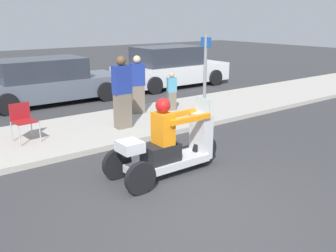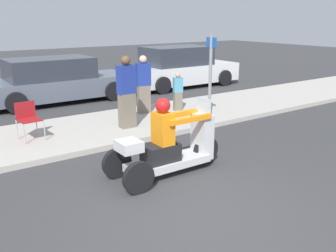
{
  "view_description": "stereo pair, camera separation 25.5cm",
  "coord_description": "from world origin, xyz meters",
  "px_view_note": "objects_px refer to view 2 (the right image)",
  "views": [
    {
      "loc": [
        -3.27,
        -3.5,
        2.72
      ],
      "look_at": [
        0.48,
        1.47,
        0.9
      ],
      "focal_mm": 40.0,
      "sensor_mm": 36.0,
      "label": 1
    },
    {
      "loc": [
        -3.07,
        -3.65,
        2.72
      ],
      "look_at": [
        0.48,
        1.47,
        0.9
      ],
      "focal_mm": 40.0,
      "sensor_mm": 36.0,
      "label": 2
    }
  ],
  "objects_px": {
    "spectator_with_child": "(127,94)",
    "spectator_far_back": "(144,86)",
    "motorcycle_trike": "(169,148)",
    "spectator_end_of_line": "(178,92)",
    "folding_chair_curbside": "(28,117)",
    "parked_car_lot_right": "(180,68)",
    "parked_car_lot_left": "(56,81)",
    "street_sign": "(210,75)"
  },
  "relations": [
    {
      "from": "folding_chair_curbside",
      "to": "street_sign",
      "type": "xyz_separation_m",
      "value": [
        4.24,
        -1.13,
        0.69
      ]
    },
    {
      "from": "parked_car_lot_left",
      "to": "spectator_end_of_line",
      "type": "bearing_deg",
      "value": -57.14
    },
    {
      "from": "motorcycle_trike",
      "to": "parked_car_lot_right",
      "type": "relative_size",
      "value": 0.48
    },
    {
      "from": "spectator_far_back",
      "to": "parked_car_lot_left",
      "type": "bearing_deg",
      "value": 112.69
    },
    {
      "from": "motorcycle_trike",
      "to": "spectator_far_back",
      "type": "bearing_deg",
      "value": 65.07
    },
    {
      "from": "motorcycle_trike",
      "to": "spectator_with_child",
      "type": "relative_size",
      "value": 1.29
    },
    {
      "from": "spectator_far_back",
      "to": "spectator_with_child",
      "type": "bearing_deg",
      "value": -136.69
    },
    {
      "from": "spectator_with_child",
      "to": "street_sign",
      "type": "height_order",
      "value": "street_sign"
    },
    {
      "from": "motorcycle_trike",
      "to": "parked_car_lot_right",
      "type": "height_order",
      "value": "parked_car_lot_right"
    },
    {
      "from": "parked_car_lot_right",
      "to": "spectator_far_back",
      "type": "bearing_deg",
      "value": -138.1
    },
    {
      "from": "parked_car_lot_left",
      "to": "street_sign",
      "type": "xyz_separation_m",
      "value": [
        2.31,
        -5.02,
        0.63
      ]
    },
    {
      "from": "folding_chair_curbside",
      "to": "parked_car_lot_right",
      "type": "relative_size",
      "value": 0.17
    },
    {
      "from": "spectator_end_of_line",
      "to": "parked_car_lot_right",
      "type": "relative_size",
      "value": 0.23
    },
    {
      "from": "spectator_with_child",
      "to": "folding_chair_curbside",
      "type": "bearing_deg",
      "value": 168.87
    },
    {
      "from": "parked_car_lot_right",
      "to": "parked_car_lot_left",
      "type": "bearing_deg",
      "value": -179.83
    },
    {
      "from": "motorcycle_trike",
      "to": "spectator_end_of_line",
      "type": "relative_size",
      "value": 2.06
    },
    {
      "from": "spectator_with_child",
      "to": "parked_car_lot_left",
      "type": "xyz_separation_m",
      "value": [
        -0.29,
        4.33,
        -0.27
      ]
    },
    {
      "from": "spectator_far_back",
      "to": "parked_car_lot_right",
      "type": "bearing_deg",
      "value": 41.9
    },
    {
      "from": "parked_car_lot_right",
      "to": "spectator_with_child",
      "type": "bearing_deg",
      "value": -137.77
    },
    {
      "from": "spectator_far_back",
      "to": "parked_car_lot_left",
      "type": "xyz_separation_m",
      "value": [
        -1.38,
        3.3,
        -0.2
      ]
    },
    {
      "from": "spectator_end_of_line",
      "to": "spectator_with_child",
      "type": "bearing_deg",
      "value": -160.72
    },
    {
      "from": "spectator_with_child",
      "to": "spectator_end_of_line",
      "type": "distance_m",
      "value": 2.19
    },
    {
      "from": "folding_chair_curbside",
      "to": "parked_car_lot_left",
      "type": "bearing_deg",
      "value": 63.57
    },
    {
      "from": "motorcycle_trike",
      "to": "spectator_with_child",
      "type": "height_order",
      "value": "spectator_with_child"
    },
    {
      "from": "motorcycle_trike",
      "to": "street_sign",
      "type": "xyz_separation_m",
      "value": [
        2.65,
        1.98,
        0.82
      ]
    },
    {
      "from": "spectator_with_child",
      "to": "parked_car_lot_right",
      "type": "distance_m",
      "value": 6.46
    },
    {
      "from": "motorcycle_trike",
      "to": "parked_car_lot_left",
      "type": "bearing_deg",
      "value": 87.21
    },
    {
      "from": "spectator_with_child",
      "to": "spectator_end_of_line",
      "type": "xyz_separation_m",
      "value": [
        2.05,
        0.72,
        -0.31
      ]
    },
    {
      "from": "motorcycle_trike",
      "to": "spectator_end_of_line",
      "type": "bearing_deg",
      "value": 51.71
    },
    {
      "from": "parked_car_lot_right",
      "to": "folding_chair_curbside",
      "type": "bearing_deg",
      "value": -150.86
    },
    {
      "from": "motorcycle_trike",
      "to": "folding_chair_curbside",
      "type": "height_order",
      "value": "motorcycle_trike"
    },
    {
      "from": "folding_chair_curbside",
      "to": "parked_car_lot_left",
      "type": "relative_size",
      "value": 0.17
    },
    {
      "from": "spectator_with_child",
      "to": "spectator_far_back",
      "type": "distance_m",
      "value": 1.5
    },
    {
      "from": "folding_chair_curbside",
      "to": "parked_car_lot_left",
      "type": "height_order",
      "value": "parked_car_lot_left"
    },
    {
      "from": "folding_chair_curbside",
      "to": "spectator_end_of_line",
      "type": "bearing_deg",
      "value": 3.74
    },
    {
      "from": "spectator_with_child",
      "to": "parked_car_lot_left",
      "type": "height_order",
      "value": "spectator_with_child"
    },
    {
      "from": "spectator_with_child",
      "to": "parked_car_lot_left",
      "type": "bearing_deg",
      "value": 93.8
    },
    {
      "from": "spectator_far_back",
      "to": "folding_chair_curbside",
      "type": "bearing_deg",
      "value": -169.87
    },
    {
      "from": "motorcycle_trike",
      "to": "street_sign",
      "type": "distance_m",
      "value": 3.41
    },
    {
      "from": "street_sign",
      "to": "parked_car_lot_left",
      "type": "bearing_deg",
      "value": 114.68
    },
    {
      "from": "spectator_end_of_line",
      "to": "folding_chair_curbside",
      "type": "height_order",
      "value": "spectator_end_of_line"
    },
    {
      "from": "street_sign",
      "to": "folding_chair_curbside",
      "type": "bearing_deg",
      "value": 165.09
    }
  ]
}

